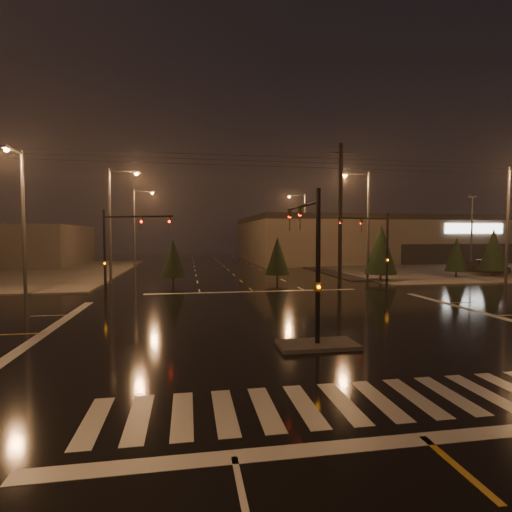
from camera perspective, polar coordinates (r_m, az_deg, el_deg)
The scene contains 24 objects.
ground at distance 19.48m, azimuth 4.97°, elevation -9.61°, with size 140.00×140.00×0.00m, color black.
sidewalk_ne at distance 59.77m, azimuth 25.97°, elevation -1.32°, with size 36.00×36.00×0.12m, color #4A4742.
median_island at distance 15.74m, azimuth 8.76°, elevation -12.41°, with size 3.00×1.60×0.15m, color #4A4742.
crosswalk at distance 11.38m, azimuth 17.23°, elevation -19.03°, with size 15.00×2.60×0.01m, color beige.
stop_bar_near at distance 9.80m, azimuth 22.99°, elevation -22.92°, with size 16.00×0.50×0.01m, color beige.
stop_bar_far at distance 30.08m, azimuth -0.37°, elevation -5.11°, with size 16.00×0.50×0.01m, color beige.
parking_lot at distance 61.29m, azimuth 30.86°, elevation -1.36°, with size 50.00×24.00×0.08m, color black.
retail_building at distance 75.70m, azimuth 22.05°, elevation 2.47°, with size 60.20×28.30×7.20m.
signal_mast_median at distance 16.07m, azimuth 7.81°, elevation 1.20°, with size 0.25×4.59×6.00m.
signal_mast_ne at distance 31.92m, azimuth 16.97°, elevation 2.05°, with size 4.84×1.86×6.00m.
signal_mast_nw at distance 28.90m, azimuth -19.01°, elevation 1.93°, with size 4.84×1.86×6.00m.
streetlight_1 at distance 36.96m, azimuth -19.69°, elevation 5.23°, with size 2.77×0.32×10.00m.
streetlight_2 at distance 52.79m, azimuth -16.68°, elevation 4.56°, with size 2.77×0.32×10.00m.
streetlight_3 at distance 37.97m, azimuth 15.31°, elevation 5.24°, with size 2.77×0.32×10.00m.
streetlight_4 at distance 56.72m, azimuth 6.71°, elevation 4.55°, with size 2.77×0.32×10.00m.
streetlight_5 at distance 31.64m, azimuth -30.52°, elevation 5.40°, with size 0.32×2.77×10.00m.
streetlight_6 at distance 39.96m, azimuth 32.60°, elevation 4.76°, with size 0.32×2.77×10.00m.
utility_pole_1 at distance 34.89m, azimuth 11.95°, elevation 6.03°, with size 2.20×0.32×12.00m.
conifer_0 at distance 38.28m, azimuth 17.42°, elevation 0.95°, with size 2.91×2.91×5.25m.
conifer_1 at distance 43.85m, azimuth 26.72°, elevation 0.21°, with size 2.13×2.13×4.02m.
conifer_2 at distance 46.95m, azimuth 30.79°, elevation 0.80°, with size 2.68×2.68×4.89m.
conifer_3 at distance 34.63m, azimuth -11.77°, elevation -0.25°, with size 2.08×2.08×3.95m.
conifer_4 at distance 35.95m, azimuth 3.06°, elevation 0.04°, with size 2.18×2.18×4.10m.
car_parked at distance 51.14m, azimuth 30.04°, elevation -1.24°, with size 1.95×4.84×1.65m, color black.
Camera 1 is at (-4.84, -18.38, 4.25)m, focal length 28.00 mm.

